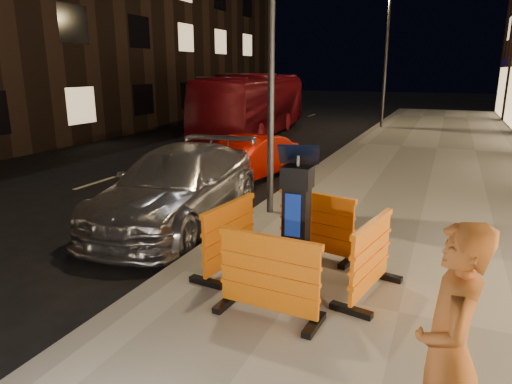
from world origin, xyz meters
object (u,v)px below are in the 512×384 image
at_px(car_silver, 180,221).
at_px(bus_doubledecker, 254,135).
at_px(barrier_front, 269,277).
at_px(car_red, 247,180).
at_px(barrier_back, 316,225).
at_px(barrier_kerbside, 229,237).
at_px(barrier_bldgside, 371,258).
at_px(parking_kiosk, 296,219).
at_px(man, 449,353).

distance_m(car_silver, bus_doubledecker, 12.41).
relative_size(barrier_front, car_red, 0.35).
xyz_separation_m(barrier_front, barrier_back, (0.00, 1.90, 0.00)).
bearing_deg(barrier_kerbside, car_red, 29.02).
bearing_deg(bus_doubledecker, barrier_back, -68.66).
bearing_deg(barrier_bldgside, car_red, 47.78).
xyz_separation_m(barrier_front, barrier_bldgside, (0.95, 0.95, 0.00)).
xyz_separation_m(parking_kiosk, man, (1.81, -2.38, 0.04)).
height_order(parking_kiosk, man, man).
height_order(barrier_bldgside, car_silver, barrier_bldgside).
bearing_deg(barrier_bldgside, car_silver, 75.29).
relative_size(car_red, bus_doubledecker, 0.37).
height_order(barrier_kerbside, man, man).
bearing_deg(car_silver, car_red, 87.26).
distance_m(car_red, bus_doubledecker, 8.88).
distance_m(barrier_bldgside, bus_doubledecker, 15.68).
bearing_deg(car_silver, barrier_back, -23.80).
distance_m(barrier_front, man, 2.34).
xyz_separation_m(barrier_front, man, (1.81, -1.43, 0.42)).
xyz_separation_m(barrier_back, car_red, (-3.18, 4.60, -0.63)).
distance_m(car_red, man, 9.43).
xyz_separation_m(car_silver, man, (4.78, -4.28, 1.05)).
xyz_separation_m(parking_kiosk, bus_doubledecker, (-6.47, 13.80, -1.01)).
relative_size(barrier_front, car_silver, 0.25).
bearing_deg(barrier_front, car_silver, 140.32).
bearing_deg(barrier_kerbside, man, -123.55).
bearing_deg(bus_doubledecker, parking_kiosk, -70.27).
bearing_deg(car_silver, man, -47.88).
distance_m(barrier_back, barrier_kerbside, 1.34).
distance_m(barrier_kerbside, barrier_bldgside, 1.90).
xyz_separation_m(barrier_back, man, (1.81, -3.33, 0.42)).
xyz_separation_m(barrier_kerbside, barrier_bldgside, (1.90, 0.00, 0.00)).
distance_m(barrier_front, car_silver, 4.16).
xyz_separation_m(car_red, man, (4.99, -7.93, 1.05)).
bearing_deg(car_silver, bus_doubledecker, 100.36).
relative_size(barrier_back, barrier_kerbside, 1.00).
relative_size(parking_kiosk, barrier_kerbside, 1.40).
bearing_deg(barrier_back, parking_kiosk, -77.84).
bearing_deg(car_silver, barrier_front, -49.90).
bearing_deg(parking_kiosk, barrier_kerbside, -170.84).
relative_size(parking_kiosk, barrier_back, 1.40).
relative_size(barrier_kerbside, car_red, 0.35).
relative_size(barrier_front, barrier_back, 1.00).
bearing_deg(barrier_kerbside, barrier_front, -127.84).
distance_m(barrier_bldgside, man, 2.56).
distance_m(barrier_front, barrier_kerbside, 1.34).
relative_size(barrier_bldgside, man, 0.68).
xyz_separation_m(barrier_front, car_silver, (-2.97, 2.85, -0.63)).
height_order(barrier_back, car_red, barrier_back).
bearing_deg(man, parking_kiosk, -144.73).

